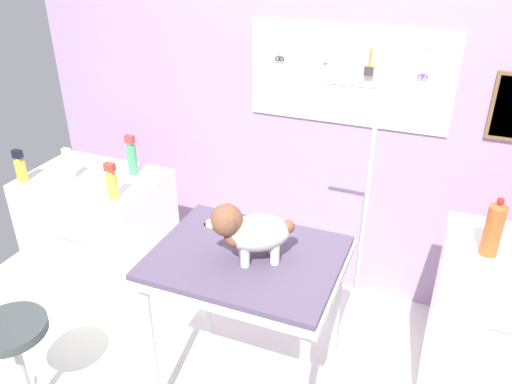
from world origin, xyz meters
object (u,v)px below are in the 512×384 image
(grooming_arm, at_px, (358,255))
(cabinet_right, at_px, (503,327))
(dog, at_px, (249,231))
(stool, at_px, (14,341))
(counter_left, at_px, (102,240))
(grooming_table, at_px, (247,271))
(spray_bottle_short, at_px, (69,166))
(soda_bottle, at_px, (494,229))

(grooming_arm, distance_m, cabinet_right, 0.79)
(dog, distance_m, stool, 1.25)
(counter_left, xyz_separation_m, cabinet_right, (2.32, 0.09, 0.01))
(grooming_arm, height_order, cabinet_right, grooming_arm)
(grooming_table, xyz_separation_m, spray_bottle_short, (-1.25, 0.31, 0.19))
(spray_bottle_short, bearing_deg, counter_left, 30.27)
(grooming_arm, height_order, spray_bottle_short, grooming_arm)
(soda_bottle, bearing_deg, stool, -155.59)
(grooming_table, height_order, cabinet_right, cabinet_right)
(grooming_arm, relative_size, dog, 4.25)
(grooming_arm, xyz_separation_m, stool, (-1.42, -0.89, -0.29))
(grooming_table, xyz_separation_m, grooming_arm, (0.45, 0.37, -0.02))
(soda_bottle, bearing_deg, cabinet_right, 27.80)
(dog, height_order, cabinet_right, dog)
(stool, distance_m, spray_bottle_short, 1.02)
(cabinet_right, bearing_deg, dog, -156.97)
(grooming_arm, height_order, counter_left, grooming_arm)
(counter_left, bearing_deg, soda_bottle, 0.04)
(grooming_table, xyz_separation_m, stool, (-0.97, -0.53, -0.31))
(counter_left, distance_m, soda_bottle, 2.24)
(stool, bearing_deg, counter_left, 100.99)
(dog, xyz_separation_m, stool, (-1.00, -0.50, -0.56))
(stool, bearing_deg, soda_bottle, 24.41)
(grooming_arm, xyz_separation_m, counter_left, (-1.59, 0.01, -0.31))
(counter_left, bearing_deg, cabinet_right, 2.12)
(counter_left, bearing_deg, stool, -79.01)
(stool, bearing_deg, spray_bottle_short, 108.11)
(counter_left, distance_m, cabinet_right, 2.32)
(grooming_arm, distance_m, dog, 0.64)
(dog, relative_size, stool, 0.67)
(grooming_table, distance_m, spray_bottle_short, 1.30)
(counter_left, height_order, soda_bottle, soda_bottle)
(grooming_table, distance_m, grooming_arm, 0.58)
(cabinet_right, relative_size, soda_bottle, 3.22)
(grooming_arm, bearing_deg, grooming_table, -140.78)
(grooming_table, relative_size, counter_left, 0.99)
(grooming_table, height_order, counter_left, counter_left)
(dog, height_order, counter_left, dog)
(dog, distance_m, counter_left, 1.37)
(grooming_table, relative_size, grooming_arm, 0.54)
(soda_bottle, bearing_deg, dog, -157.78)
(soda_bottle, bearing_deg, grooming_arm, -179.24)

